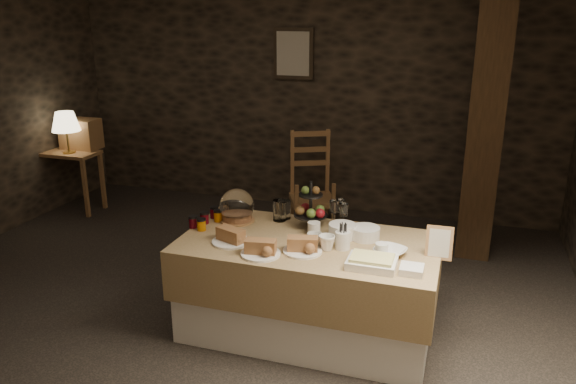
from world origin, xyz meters
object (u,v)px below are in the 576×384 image
(chair, at_px, (314,182))
(timber_column, at_px, (486,118))
(buffet_table, at_px, (308,280))
(console_table, at_px, (70,163))
(fruit_stand, at_px, (311,210))
(table_lamp, at_px, (65,122))
(wine_rack, at_px, (81,134))

(chair, distance_m, timber_column, 1.93)
(buffet_table, distance_m, console_table, 3.66)
(chair, bearing_deg, buffet_table, -100.53)
(chair, xyz_separation_m, timber_column, (1.67, -0.42, 0.87))
(console_table, bearing_deg, chair, 11.47)
(timber_column, height_order, fruit_stand, timber_column)
(buffet_table, height_order, console_table, buffet_table)
(buffet_table, xyz_separation_m, chair, (-0.56, 2.19, 0.03))
(console_table, relative_size, table_lamp, 1.50)
(fruit_stand, bearing_deg, table_lamp, 157.13)
(buffet_table, bearing_deg, chair, 104.25)
(chair, bearing_deg, console_table, 166.69)
(wine_rack, bearing_deg, timber_column, -0.66)
(console_table, distance_m, fruit_stand, 3.51)
(table_lamp, xyz_separation_m, wine_rack, (0.00, 0.23, -0.18))
(timber_column, distance_m, fruit_stand, 1.97)
(buffet_table, height_order, chair, chair)
(buffet_table, distance_m, timber_column, 2.28)
(wine_rack, height_order, chair, wine_rack)
(buffet_table, relative_size, wine_rack, 4.20)
(chair, distance_m, fruit_stand, 2.04)
(console_table, bearing_deg, wine_rack, 74.48)
(console_table, relative_size, chair, 0.91)
(wine_rack, relative_size, chair, 0.55)
(chair, xyz_separation_m, fruit_stand, (0.50, -1.93, 0.40))
(console_table, height_order, table_lamp, table_lamp)
(console_table, relative_size, timber_column, 0.27)
(table_lamp, distance_m, fruit_stand, 3.44)
(buffet_table, relative_size, timber_column, 0.68)
(buffet_table, xyz_separation_m, console_table, (-3.27, 1.64, 0.16))
(fruit_stand, bearing_deg, chair, 104.48)
(chair, bearing_deg, table_lamp, 167.93)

